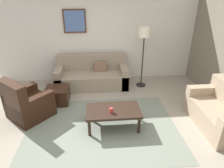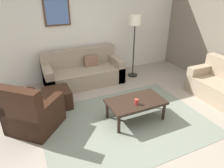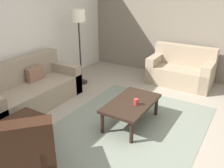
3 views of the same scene
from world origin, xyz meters
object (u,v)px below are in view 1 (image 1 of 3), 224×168
couch_loveseat (222,113)px  ottoman (57,95)px  lamp_standing (144,38)px  armchair_leather (27,106)px  cup (111,110)px  couch_main (92,75)px  coffee_table (113,112)px  framed_artwork (75,21)px

couch_loveseat → ottoman: bearing=160.3°
lamp_standing → armchair_leather: bearing=-154.5°
couch_loveseat → cup: bearing=178.3°
couch_main → cup: 2.21m
ottoman → cup: cup is taller
armchair_leather → coffee_table: bearing=-14.6°
ottoman → framed_artwork: size_ratio=0.86×
couch_main → lamp_standing: lamp_standing is taller
armchair_leather → cup: 1.91m
couch_main → lamp_standing: 1.83m
couch_main → armchair_leather: 2.13m
framed_artwork → cup: bearing=-72.8°
ottoman → coffee_table: (1.30, -1.09, 0.16)m
lamp_standing → framed_artwork: size_ratio=2.63×
armchair_leather → framed_artwork: size_ratio=1.74×
couch_main → couch_loveseat: bearing=-39.9°
coffee_table → couch_loveseat: bearing=-4.5°
armchair_leather → coffee_table: (1.87, -0.48, 0.05)m
armchair_leather → ottoman: size_ratio=2.02×
couch_main → armchair_leather: bearing=-132.4°
couch_loveseat → coffee_table: (-2.24, 0.18, 0.06)m
armchair_leather → ottoman: 0.83m
armchair_leather → lamp_standing: 3.38m
couch_main → lamp_standing: (1.44, -0.20, 1.11)m
couch_main → couch_loveseat: same height
couch_loveseat → armchair_leather: armchair_leather is taller
ottoman → framed_artwork: framed_artwork is taller
couch_loveseat → framed_artwork: (-3.10, 2.65, 1.49)m
couch_main → ottoman: (-0.88, -0.97, -0.10)m
couch_loveseat → lamp_standing: 2.63m
couch_main → framed_artwork: (-0.43, 0.42, 1.50)m
couch_loveseat → cup: (-2.30, 0.07, 0.16)m
couch_loveseat → cup: couch_loveseat is taller
ottoman → coffee_table: coffee_table is taller
armchair_leather → ottoman: armchair_leather is taller
couch_main → cup: (0.38, -2.17, 0.16)m
couch_loveseat → coffee_table: 2.25m
armchair_leather → ottoman: (0.56, 0.61, -0.11)m
cup → framed_artwork: size_ratio=0.16×
couch_loveseat → framed_artwork: framed_artwork is taller
ottoman → lamp_standing: (2.32, 0.77, 1.21)m
coffee_table → framed_artwork: (-0.85, 2.48, 1.43)m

